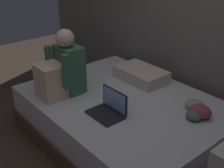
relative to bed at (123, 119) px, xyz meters
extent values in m
plane|color=#47382D|center=(0.20, -0.30, -0.23)|extent=(8.00, 8.00, 0.00)
cube|color=brown|center=(0.00, 0.00, -0.14)|extent=(2.00, 1.50, 0.19)
cube|color=silver|center=(0.00, 0.00, 0.10)|extent=(1.96, 1.46, 0.28)
cube|color=#38664C|center=(-0.50, -0.29, 0.48)|extent=(0.30, 0.20, 0.48)
sphere|color=beige|center=(-0.50, -0.32, 0.80)|extent=(0.18, 0.18, 0.18)
cube|color=beige|center=(-0.50, -0.51, 0.41)|extent=(0.26, 0.24, 0.34)
cylinder|color=#38664C|center=(-0.66, -0.43, 0.54)|extent=(0.07, 0.07, 0.34)
cylinder|color=#38664C|center=(-0.34, -0.43, 0.54)|extent=(0.07, 0.07, 0.34)
cube|color=black|center=(0.12, -0.33, 0.25)|extent=(0.32, 0.22, 0.02)
cube|color=black|center=(0.12, -0.22, 0.36)|extent=(0.32, 0.01, 0.20)
cube|color=#8CB2EA|center=(0.12, -0.22, 0.36)|extent=(0.29, 0.00, 0.18)
cube|color=beige|center=(-0.21, 0.45, 0.30)|extent=(0.56, 0.36, 0.13)
ellipsoid|color=#4C6B56|center=(0.66, 0.22, 0.28)|extent=(0.14, 0.12, 0.08)
ellipsoid|color=#8E3D47|center=(0.67, 0.30, 0.29)|extent=(0.20, 0.17, 0.11)
ellipsoid|color=gray|center=(0.57, 0.36, 0.29)|extent=(0.19, 0.16, 0.10)
camera|label=1|loc=(1.89, -1.74, 1.65)|focal=47.66mm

